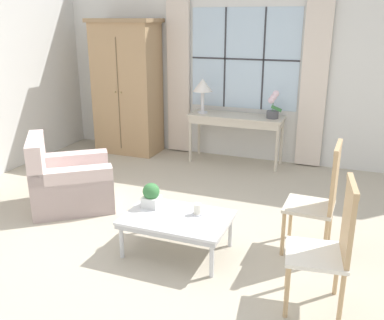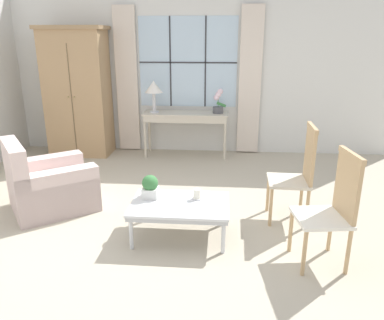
{
  "view_description": "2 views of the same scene",
  "coord_description": "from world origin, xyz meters",
  "views": [
    {
      "loc": [
        1.65,
        -3.41,
        2.13
      ],
      "look_at": [
        0.19,
        0.34,
        0.79
      ],
      "focal_mm": 40.0,
      "sensor_mm": 36.0,
      "label": 1
    },
    {
      "loc": [
        0.61,
        -3.49,
        1.95
      ],
      "look_at": [
        0.28,
        0.48,
        0.64
      ],
      "focal_mm": 35.0,
      "sensor_mm": 36.0,
      "label": 2
    }
  ],
  "objects": [
    {
      "name": "potted_plant_small",
      "position": [
        -0.11,
        0.02,
        0.49
      ],
      "size": [
        0.17,
        0.17,
        0.24
      ],
      "color": "white",
      "rests_on": "coffee_table"
    },
    {
      "name": "armoire",
      "position": [
        -1.83,
        2.66,
        1.07
      ],
      "size": [
        1.08,
        0.64,
        2.13
      ],
      "color": "tan",
      "rests_on": "ground_plane"
    },
    {
      "name": "side_chair_wooden",
      "position": [
        1.45,
        0.39,
        0.6
      ],
      "size": [
        0.45,
        0.45,
        1.08
      ],
      "color": "beige",
      "rests_on": "ground_plane"
    },
    {
      "name": "armchair_upholstered",
      "position": [
        -1.4,
        0.43,
        0.28
      ],
      "size": [
        1.2,
        1.18,
        0.86
      ],
      "color": "beige",
      "rests_on": "ground_plane"
    },
    {
      "name": "wall_back_windowed",
      "position": [
        0.0,
        3.02,
        1.39
      ],
      "size": [
        7.2,
        0.14,
        2.8
      ],
      "color": "silver",
      "rests_on": "ground_plane"
    },
    {
      "name": "coffee_table",
      "position": [
        0.21,
        -0.09,
        0.33
      ],
      "size": [
        0.98,
        0.66,
        0.37
      ],
      "color": "silver",
      "rests_on": "ground_plane"
    },
    {
      "name": "console_table",
      "position": [
        -0.01,
        2.7,
        0.66
      ],
      "size": [
        1.42,
        0.48,
        0.75
      ],
      "color": "beige",
      "rests_on": "ground_plane"
    },
    {
      "name": "table_lamp",
      "position": [
        -0.54,
        2.66,
        1.15
      ],
      "size": [
        0.3,
        0.3,
        0.53
      ],
      "color": "silver",
      "rests_on": "console_table"
    },
    {
      "name": "pillar_candle",
      "position": [
        0.37,
        0.02,
        0.42
      ],
      "size": [
        0.1,
        0.1,
        0.12
      ],
      "color": "silver",
      "rests_on": "coffee_table"
    },
    {
      "name": "accent_chair_wooden",
      "position": [
        1.6,
        -0.44,
        0.58
      ],
      "size": [
        0.49,
        0.49,
        1.04
      ],
      "color": "white",
      "rests_on": "ground_plane"
    },
    {
      "name": "ground_plane",
      "position": [
        0.0,
        0.0,
        0.0
      ],
      "size": [
        14.0,
        14.0,
        0.0
      ],
      "primitive_type": "plane",
      "color": "#B2A893"
    },
    {
      "name": "potted_orchid",
      "position": [
        0.53,
        2.7,
        0.91
      ],
      "size": [
        0.22,
        0.18,
        0.41
      ],
      "color": "#4C4C51",
      "rests_on": "console_table"
    }
  ]
}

